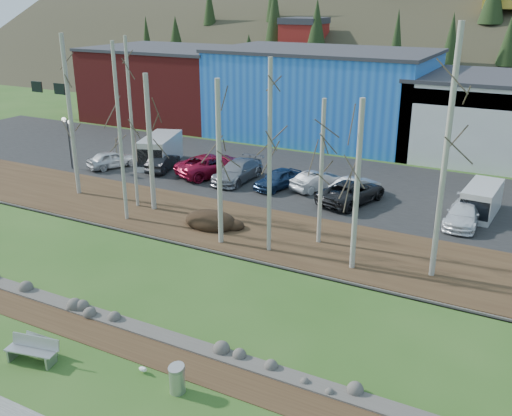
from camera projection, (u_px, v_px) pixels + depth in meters
The scene contains 36 objects.
ground at pixel (78, 367), 21.15m from camera, with size 200.00×200.00×0.00m, color #2B5319.
dirt_strip at pixel (116, 338), 22.88m from camera, with size 80.00×1.80×0.03m, color #382616.
near_bank_rocks at pixel (132, 327), 23.71m from camera, with size 80.00×0.80×0.50m, color #47423D, non-canonical shape.
river at pixel (188, 285), 27.11m from camera, with size 80.00×8.00×0.90m, color black, non-canonical shape.
far_bank_rocks at pixel (231, 253), 30.50m from camera, with size 80.00×0.80×0.46m, color #47423D, non-canonical shape.
far_bank at pixel (259, 231), 33.12m from camera, with size 80.00×7.00×0.15m, color #382616.
parking_lot at pixel (325, 183), 41.82m from camera, with size 80.00×14.00×0.14m, color black.
building_brick at pixel (169, 84), 62.62m from camera, with size 16.32×12.24×7.80m.
building_blue at pixel (322, 94), 54.62m from camera, with size 20.40×12.24×8.30m.
bench_intact at pixel (33, 350), 21.30m from camera, with size 2.08×0.98×1.00m.
bench_damaged at pixel (39, 346), 21.79m from camera, with size 1.62×0.59×0.71m.
litter_bin at pixel (177, 380), 19.66m from camera, with size 0.56×0.56×0.97m, color #AAADAF.
seagull at pixel (143, 369), 20.75m from camera, with size 0.40×0.19×0.29m.
dirt_mound at pixel (211, 220), 33.72m from camera, with size 3.26×2.30×0.64m, color black.
birch_0 at pixel (71, 117), 37.57m from camera, with size 0.28×0.28×10.61m.
birch_1 at pixel (132, 125), 35.16m from camera, with size 0.20×0.20×10.62m.
birch_2 at pixel (150, 144), 35.02m from camera, with size 0.31×0.31×8.53m.
birch_3 at pixel (120, 134), 33.07m from camera, with size 0.21×0.21×10.49m.
birch_4 at pixel (219, 164), 30.01m from camera, with size 0.27×0.27×8.92m.
birch_5 at pixel (321, 173), 30.19m from camera, with size 0.23×0.23×7.92m.
birch_6 at pixel (270, 159), 28.83m from camera, with size 0.23×0.23×10.06m.
birch_7 at pixel (357, 187), 27.13m from camera, with size 0.27×0.27×8.47m.
birch_8 at pixel (445, 158), 25.76m from camera, with size 0.27×0.27×11.82m.
street_lamp at pixel (68, 129), 43.98m from camera, with size 1.44×0.79×3.98m.
car_0 at pixel (112, 159), 45.08m from camera, with size 1.60×3.99×1.36m, color silver.
car_1 at pixel (163, 162), 44.34m from camera, with size 1.37×3.93×1.29m, color black.
car_2 at pixel (213, 165), 43.12m from camera, with size 2.65×5.74×1.60m, color maroon.
car_3 at pixel (237, 171), 41.77m from camera, with size 2.09×5.15×1.49m, color gray.
car_4 at pixel (278, 179), 40.21m from camera, with size 1.62×4.02×1.37m, color navy.
car_5 at pixel (355, 187), 38.66m from camera, with size 1.36×3.90×1.29m, color silver.
car_6 at pixel (352, 192), 37.37m from camera, with size 2.47×5.36×1.49m, color black.
car_7 at pixel (464, 214), 33.79m from camera, with size 1.84×4.53×1.32m, color white.
car_8 at pixel (318, 181), 39.87m from camera, with size 1.36×3.90×1.29m, color silver.
car_9 at pixel (316, 181), 39.91m from camera, with size 1.36×3.90×1.29m, color silver.
van_white at pixel (481, 201), 35.13m from camera, with size 2.06×4.39×1.87m.
van_grey at pixel (159, 151), 45.67m from camera, with size 3.74×5.66×2.29m.
Camera 1 is at (14.19, -12.58, 12.90)m, focal length 40.00 mm.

